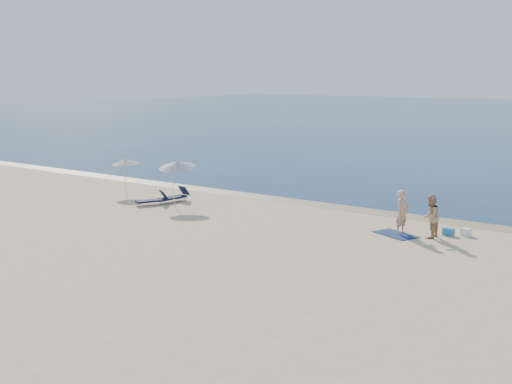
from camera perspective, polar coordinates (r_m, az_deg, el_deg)
ground at (r=19.36m, az=-19.03°, el=-11.11°), size 160.00×160.00×0.00m
wet_sand_strip at (r=33.96m, az=8.38°, el=-1.45°), size 240.00×1.60×0.00m
person_left at (r=28.76m, az=12.86°, el=-1.76°), size 0.60×0.79×1.96m
person_right at (r=28.41m, az=15.25°, el=-2.11°), size 0.75×0.94×1.87m
beach_towel at (r=28.77m, az=12.31°, el=-3.71°), size 2.17×1.72×0.03m
white_bag at (r=29.38m, az=18.16°, el=-3.41°), size 0.46×0.43×0.32m
blue_cooler at (r=29.23m, az=16.74°, el=-3.40°), size 0.49×0.39×0.32m
umbrella_near at (r=34.45m, az=-7.05°, el=2.45°), size 2.43×2.45×2.56m
umbrella_far at (r=38.43m, az=-11.52°, el=2.67°), size 1.99×2.00×2.13m
lounger_left at (r=35.63m, az=-7.26°, el=-0.39°), size 0.90×1.89×0.80m
lounger_right at (r=34.93m, az=-9.18°, el=-0.68°), size 1.30×1.77×0.75m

